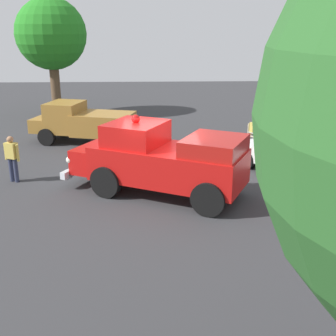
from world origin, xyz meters
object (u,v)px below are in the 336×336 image
at_px(lawn_chair_near_truck, 253,132).
at_px(oak_tree_left, 51,35).
at_px(spectator_standing, 12,156).
at_px(classic_hot_rod, 294,156).
at_px(spectator_seated, 256,131).
at_px(parked_pickup, 83,122).
at_px(vintage_fire_truck, 161,159).

relative_size(lawn_chair_near_truck, oak_tree_left, 0.15).
xyz_separation_m(lawn_chair_near_truck, spectator_standing, (4.63, -9.69, 0.37)).
bearing_deg(lawn_chair_near_truck, oak_tree_left, -124.93).
bearing_deg(oak_tree_left, classic_hot_rod, 43.45).
relative_size(classic_hot_rod, lawn_chair_near_truck, 4.60).
distance_m(lawn_chair_near_truck, spectator_seated, 0.17).
xyz_separation_m(lawn_chair_near_truck, spectator_seated, (0.12, 0.07, 0.11)).
bearing_deg(lawn_chair_near_truck, parked_pickup, -95.26).
bearing_deg(classic_hot_rod, oak_tree_left, -136.55).
distance_m(spectator_standing, oak_tree_left, 12.68).
bearing_deg(spectator_standing, spectator_seated, 114.85).
bearing_deg(spectator_standing, vintage_fire_truck, 75.43).
height_order(spectator_seated, spectator_standing, spectator_standing).
relative_size(vintage_fire_truck, classic_hot_rod, 1.34).
distance_m(lawn_chair_near_truck, oak_tree_left, 13.62).
height_order(vintage_fire_truck, classic_hot_rod, vintage_fire_truck).
distance_m(vintage_fire_truck, lawn_chair_near_truck, 7.49).
bearing_deg(lawn_chair_near_truck, classic_hot_rod, 6.50).
height_order(parked_pickup, spectator_seated, parked_pickup).
bearing_deg(spectator_standing, classic_hot_rod, 91.81).
relative_size(parked_pickup, spectator_standing, 3.05).
relative_size(vintage_fire_truck, spectator_standing, 3.76).
xyz_separation_m(vintage_fire_truck, lawn_chair_near_truck, (-5.99, 4.45, -0.61)).
xyz_separation_m(lawn_chair_near_truck, oak_tree_left, (-7.42, -10.62, 4.23)).
bearing_deg(lawn_chair_near_truck, spectator_seated, 29.80).
bearing_deg(lawn_chair_near_truck, vintage_fire_truck, -36.60).
bearing_deg(spectator_seated, parked_pickup, -96.03).
distance_m(classic_hot_rod, lawn_chair_near_truck, 4.34).
xyz_separation_m(parked_pickup, lawn_chair_near_truck, (0.74, 7.99, -0.40)).
height_order(lawn_chair_near_truck, oak_tree_left, oak_tree_left).
relative_size(parked_pickup, spectator_seated, 3.95).
height_order(classic_hot_rod, spectator_seated, classic_hot_rod).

